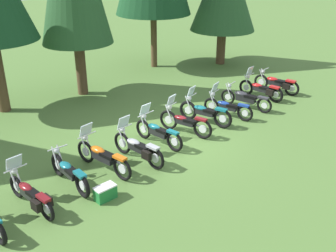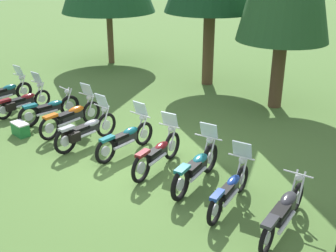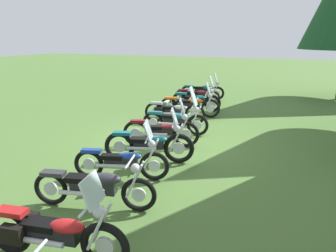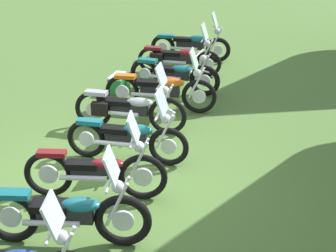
{
  "view_description": "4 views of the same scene",
  "coord_description": "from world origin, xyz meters",
  "px_view_note": "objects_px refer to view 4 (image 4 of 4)",
  "views": [
    {
      "loc": [
        -8.35,
        -9.7,
        6.44
      ],
      "look_at": [
        -0.62,
        -0.36,
        0.84
      ],
      "focal_mm": 42.8,
      "sensor_mm": 36.0,
      "label": 1
    },
    {
      "loc": [
        7.96,
        -6.11,
        5.27
      ],
      "look_at": [
        0.32,
        0.75,
        0.95
      ],
      "focal_mm": 45.32,
      "sensor_mm": 36.0,
      "label": 2
    },
    {
      "loc": [
        8.6,
        3.59,
        3.08
      ],
      "look_at": [
        1.0,
        0.52,
        0.76
      ],
      "focal_mm": 33.89,
      "sensor_mm": 36.0,
      "label": 3
    },
    {
      "loc": [
        7.06,
        3.71,
        4.44
      ],
      "look_at": [
        -0.99,
        0.73,
        0.64
      ],
      "focal_mm": 58.27,
      "sensor_mm": 36.0,
      "label": 4
    }
  ],
  "objects_px": {
    "motorcycle_3": "(162,89)",
    "motorcycle_5": "(129,137)",
    "motorcycle_6": "(97,170)",
    "motorcycle_1": "(178,57)",
    "motorcycle_2": "(175,74)",
    "motorcycle_0": "(192,44)",
    "motorcycle_7": "(68,213)",
    "picnic_cooler": "(119,83)",
    "motorcycle_4": "(128,108)"
  },
  "relations": [
    {
      "from": "motorcycle_5",
      "to": "motorcycle_7",
      "type": "bearing_deg",
      "value": -92.87
    },
    {
      "from": "motorcycle_0",
      "to": "motorcycle_6",
      "type": "height_order",
      "value": "motorcycle_6"
    },
    {
      "from": "motorcycle_3",
      "to": "motorcycle_5",
      "type": "distance_m",
      "value": 2.41
    },
    {
      "from": "motorcycle_4",
      "to": "picnic_cooler",
      "type": "distance_m",
      "value": 2.26
    },
    {
      "from": "motorcycle_0",
      "to": "motorcycle_4",
      "type": "distance_m",
      "value": 4.92
    },
    {
      "from": "motorcycle_1",
      "to": "motorcycle_6",
      "type": "relative_size",
      "value": 1.01
    },
    {
      "from": "motorcycle_1",
      "to": "motorcycle_4",
      "type": "distance_m",
      "value": 3.66
    },
    {
      "from": "motorcycle_5",
      "to": "picnic_cooler",
      "type": "height_order",
      "value": "motorcycle_5"
    },
    {
      "from": "motorcycle_4",
      "to": "motorcycle_5",
      "type": "height_order",
      "value": "motorcycle_4"
    },
    {
      "from": "motorcycle_1",
      "to": "motorcycle_2",
      "type": "relative_size",
      "value": 0.98
    },
    {
      "from": "motorcycle_6",
      "to": "motorcycle_0",
      "type": "bearing_deg",
      "value": 79.97
    },
    {
      "from": "motorcycle_3",
      "to": "motorcycle_7",
      "type": "xyz_separation_m",
      "value": [
        4.87,
        0.53,
        -0.02
      ]
    },
    {
      "from": "motorcycle_3",
      "to": "motorcycle_5",
      "type": "xyz_separation_m",
      "value": [
        2.39,
        0.3,
        -0.03
      ]
    },
    {
      "from": "motorcycle_0",
      "to": "motorcycle_2",
      "type": "height_order",
      "value": "motorcycle_0"
    },
    {
      "from": "motorcycle_0",
      "to": "motorcycle_2",
      "type": "xyz_separation_m",
      "value": [
        2.54,
        0.41,
        -0.01
      ]
    },
    {
      "from": "motorcycle_1",
      "to": "motorcycle_5",
      "type": "height_order",
      "value": "motorcycle_5"
    },
    {
      "from": "motorcycle_5",
      "to": "motorcycle_1",
      "type": "bearing_deg",
      "value": 91.24
    },
    {
      "from": "motorcycle_1",
      "to": "picnic_cooler",
      "type": "distance_m",
      "value": 1.93
    },
    {
      "from": "motorcycle_1",
      "to": "picnic_cooler",
      "type": "relative_size",
      "value": 3.53
    },
    {
      "from": "motorcycle_0",
      "to": "motorcycle_3",
      "type": "relative_size",
      "value": 0.92
    },
    {
      "from": "motorcycle_0",
      "to": "motorcycle_5",
      "type": "distance_m",
      "value": 6.17
    },
    {
      "from": "motorcycle_0",
      "to": "motorcycle_4",
      "type": "bearing_deg",
      "value": -95.41
    },
    {
      "from": "motorcycle_2",
      "to": "motorcycle_6",
      "type": "xyz_separation_m",
      "value": [
        4.85,
        0.48,
        0.03
      ]
    },
    {
      "from": "motorcycle_4",
      "to": "motorcycle_1",
      "type": "bearing_deg",
      "value": 86.11
    },
    {
      "from": "motorcycle_1",
      "to": "motorcycle_6",
      "type": "distance_m",
      "value": 6.19
    },
    {
      "from": "motorcycle_7",
      "to": "picnic_cooler",
      "type": "bearing_deg",
      "value": 91.47
    },
    {
      "from": "motorcycle_0",
      "to": "motorcycle_7",
      "type": "height_order",
      "value": "motorcycle_7"
    },
    {
      "from": "motorcycle_3",
      "to": "motorcycle_5",
      "type": "height_order",
      "value": "motorcycle_3"
    },
    {
      "from": "motorcycle_4",
      "to": "motorcycle_6",
      "type": "relative_size",
      "value": 1.05
    },
    {
      "from": "motorcycle_5",
      "to": "picnic_cooler",
      "type": "relative_size",
      "value": 3.56
    },
    {
      "from": "motorcycle_6",
      "to": "picnic_cooler",
      "type": "height_order",
      "value": "motorcycle_6"
    },
    {
      "from": "motorcycle_4",
      "to": "picnic_cooler",
      "type": "xyz_separation_m",
      "value": [
        -1.94,
        -1.12,
        -0.27
      ]
    },
    {
      "from": "motorcycle_1",
      "to": "motorcycle_6",
      "type": "height_order",
      "value": "motorcycle_6"
    },
    {
      "from": "motorcycle_2",
      "to": "motorcycle_6",
      "type": "distance_m",
      "value": 4.88
    },
    {
      "from": "picnic_cooler",
      "to": "motorcycle_5",
      "type": "bearing_deg",
      "value": 27.85
    },
    {
      "from": "motorcycle_6",
      "to": "motorcycle_1",
      "type": "bearing_deg",
      "value": 80.98
    },
    {
      "from": "motorcycle_5",
      "to": "picnic_cooler",
      "type": "distance_m",
      "value": 3.57
    },
    {
      "from": "motorcycle_1",
      "to": "motorcycle_6",
      "type": "xyz_separation_m",
      "value": [
        6.13,
        0.85,
        0.03
      ]
    },
    {
      "from": "motorcycle_0",
      "to": "motorcycle_6",
      "type": "distance_m",
      "value": 7.45
    },
    {
      "from": "motorcycle_0",
      "to": "motorcycle_1",
      "type": "distance_m",
      "value": 1.26
    },
    {
      "from": "motorcycle_6",
      "to": "motorcycle_7",
      "type": "bearing_deg",
      "value": -98.18
    },
    {
      "from": "motorcycle_7",
      "to": "motorcycle_0",
      "type": "bearing_deg",
      "value": 80.01
    },
    {
      "from": "motorcycle_1",
      "to": "motorcycle_2",
      "type": "bearing_deg",
      "value": -81.39
    },
    {
      "from": "motorcycle_2",
      "to": "motorcycle_5",
      "type": "height_order",
      "value": "motorcycle_5"
    },
    {
      "from": "motorcycle_1",
      "to": "motorcycle_7",
      "type": "xyz_separation_m",
      "value": [
        7.33,
        1.03,
        0.03
      ]
    },
    {
      "from": "motorcycle_5",
      "to": "motorcycle_7",
      "type": "height_order",
      "value": "motorcycle_7"
    },
    {
      "from": "motorcycle_2",
      "to": "motorcycle_5",
      "type": "bearing_deg",
      "value": -83.76
    },
    {
      "from": "motorcycle_3",
      "to": "picnic_cooler",
      "type": "distance_m",
      "value": 1.58
    },
    {
      "from": "motorcycle_1",
      "to": "motorcycle_7",
      "type": "relative_size",
      "value": 0.98
    },
    {
      "from": "motorcycle_5",
      "to": "motorcycle_6",
      "type": "xyz_separation_m",
      "value": [
        1.28,
        0.05,
        0.01
      ]
    }
  ]
}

